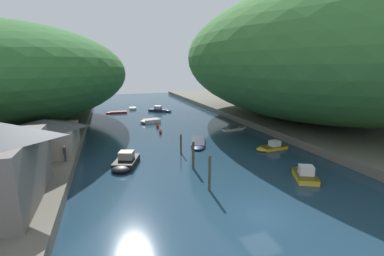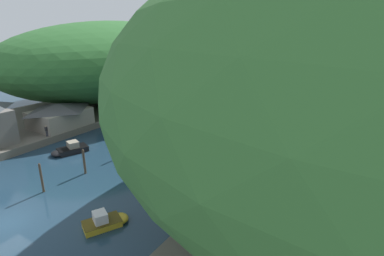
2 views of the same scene
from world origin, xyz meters
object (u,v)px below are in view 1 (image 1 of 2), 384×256
object	(u,v)px
boat_red_skiff	(133,108)
boat_cabin_cruiser	(198,143)
boat_far_right_bank	(304,174)
boat_far_upstream	(161,110)
channel_buoy_near	(158,126)
channel_buoy_far	(160,132)
person_on_quay	(65,152)
boat_mid_channel	(125,162)
boat_moored_right	(235,128)
boat_open_rowboat	(116,112)
boat_yellow_tender	(149,121)
boathouse_shed	(44,135)
boat_white_cruiser	(271,147)

from	to	relation	value
boat_red_skiff	boat_cabin_cruiser	bearing A→B (deg)	-78.53
boat_red_skiff	boat_far_right_bank	xyz separation A→B (m)	(11.80, -49.45, 0.18)
boat_far_upstream	channel_buoy_near	size ratio (longest dim) A/B	6.40
boat_red_skiff	channel_buoy_near	size ratio (longest dim) A/B	4.33
boat_cabin_cruiser	boat_red_skiff	distance (m)	35.99
channel_buoy_far	person_on_quay	world-z (taller)	person_on_quay
boat_mid_channel	boat_moored_right	bearing A→B (deg)	-129.66
channel_buoy_far	person_on_quay	size ratio (longest dim) A/B	0.49
boat_open_rowboat	boat_yellow_tender	world-z (taller)	boat_yellow_tender
boat_open_rowboat	channel_buoy_far	world-z (taller)	channel_buoy_far
boat_moored_right	boat_yellow_tender	bearing A→B (deg)	-135.61
channel_buoy_near	person_on_quay	xyz separation A→B (m)	(-12.93, -16.51, 1.68)
boat_yellow_tender	boat_mid_channel	world-z (taller)	boat_mid_channel
boat_yellow_tender	boat_mid_channel	bearing A→B (deg)	153.15
boathouse_shed	channel_buoy_near	xyz separation A→B (m)	(15.58, 12.23, -2.68)
boat_yellow_tender	boathouse_shed	bearing A→B (deg)	127.73
boat_white_cruiser	channel_buoy_near	size ratio (longest dim) A/B	5.02
boat_moored_right	boat_far_right_bank	size ratio (longest dim) A/B	1.16
boat_moored_right	boat_far_right_bank	bearing A→B (deg)	-15.36
boat_far_upstream	person_on_quay	xyz separation A→B (m)	(-16.99, -33.68, 1.61)
boat_yellow_tender	channel_buoy_near	world-z (taller)	channel_buoy_near
boat_cabin_cruiser	boat_far_right_bank	world-z (taller)	boat_far_right_bank
boat_white_cruiser	channel_buoy_far	bearing A→B (deg)	38.29
boat_moored_right	person_on_quay	distance (m)	27.72
boat_open_rowboat	boat_far_right_bank	size ratio (longest dim) A/B	1.17
boat_open_rowboat	boat_yellow_tender	size ratio (longest dim) A/B	1.19
boathouse_shed	boat_white_cruiser	xyz separation A→B (m)	(27.57, -4.98, -2.70)
boat_cabin_cruiser	boat_white_cruiser	xyz separation A→B (m)	(8.52, -5.17, 0.12)
boat_moored_right	boat_far_upstream	bearing A→B (deg)	-166.79
person_on_quay	boat_open_rowboat	bearing A→B (deg)	-9.54
boat_white_cruiser	boat_far_right_bank	world-z (taller)	boat_far_right_bank
boat_white_cruiser	boat_far_right_bank	size ratio (longest dim) A/B	1.08
boat_mid_channel	boat_far_right_bank	xyz separation A→B (m)	(16.59, -8.65, -0.05)
boat_cabin_cruiser	boat_white_cruiser	size ratio (longest dim) A/B	1.46
boat_white_cruiser	channel_buoy_far	xyz separation A→B (m)	(-12.35, 12.87, -0.02)
channel_buoy_far	boat_red_skiff	bearing A→B (deg)	93.65
boat_yellow_tender	boat_far_upstream	size ratio (longest dim) A/B	0.72
boat_cabin_cruiser	boat_far_right_bank	size ratio (longest dim) A/B	1.57
boat_moored_right	channel_buoy_near	bearing A→B (deg)	-121.82
boat_far_right_bank	boat_moored_right	bearing A→B (deg)	109.24
boat_open_rowboat	boathouse_shed	bearing A→B (deg)	164.75
channel_buoy_near	boathouse_shed	bearing A→B (deg)	-141.87
boat_mid_channel	boat_white_cruiser	size ratio (longest dim) A/B	1.13
boat_moored_right	boat_open_rowboat	world-z (taller)	boat_moored_right
boat_yellow_tender	boat_red_skiff	distance (m)	18.78
boat_far_right_bank	boat_far_upstream	bearing A→B (deg)	124.87
boat_white_cruiser	boat_cabin_cruiser	bearing A→B (deg)	53.20
boat_yellow_tender	person_on_quay	world-z (taller)	person_on_quay
boat_mid_channel	boat_far_upstream	xyz separation A→B (m)	(10.99, 34.46, -0.05)
boat_white_cruiser	boat_far_upstream	world-z (taller)	boat_far_upstream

